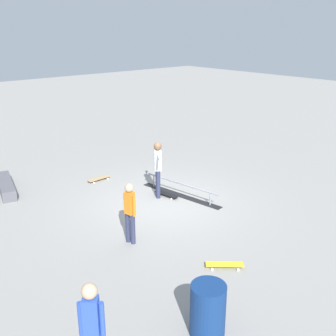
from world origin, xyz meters
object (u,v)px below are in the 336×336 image
(skateboard_main, at_px, (167,194))
(loose_skateboard_yellow, at_px, (225,264))
(grind_rail, at_px, (180,190))
(trash_bin, at_px, (208,310))
(loose_skateboard_natural, at_px, (99,178))
(skate_ledge, at_px, (6,186))
(skater_main, at_px, (158,166))
(bystander_blue_shirt, at_px, (92,328))
(bystander_orange_shirt, at_px, (130,210))

(skateboard_main, relative_size, loose_skateboard_yellow, 1.14)
(grind_rail, xyz_separation_m, trash_bin, (-4.57, 3.64, 0.29))
(loose_skateboard_natural, height_order, trash_bin, trash_bin)
(skate_ledge, relative_size, skater_main, 1.17)
(skateboard_main, bearing_deg, trash_bin, 136.46)
(skater_main, relative_size, bystander_blue_shirt, 1.03)
(bystander_blue_shirt, distance_m, trash_bin, 1.99)
(skater_main, relative_size, trash_bin, 1.80)
(skater_main, relative_size, skateboard_main, 2.06)
(bystander_blue_shirt, bearing_deg, skate_ledge, -60.30)
(skate_ledge, relative_size, bystander_blue_shirt, 1.21)
(grind_rail, xyz_separation_m, loose_skateboard_yellow, (-3.46, 1.93, -0.11))
(skateboard_main, height_order, loose_skateboard_yellow, same)
(loose_skateboard_yellow, bearing_deg, loose_skateboard_natural, -54.13)
(bystander_orange_shirt, bearing_deg, skater_main, -67.91)
(skater_main, bearing_deg, grind_rail, 90.33)
(skater_main, distance_m, bystander_orange_shirt, 2.78)
(bystander_blue_shirt, xyz_separation_m, trash_bin, (-0.42, -1.90, -0.46))
(grind_rail, xyz_separation_m, skater_main, (0.37, 0.58, 0.80))
(loose_skateboard_natural, bearing_deg, bystander_orange_shirt, -114.48)
(loose_skateboard_yellow, bearing_deg, bystander_orange_shirt, -25.39)
(loose_skateboard_natural, bearing_deg, skate_ledge, 154.29)
(bystander_orange_shirt, bearing_deg, bystander_blue_shirt, 121.81)
(skate_ledge, bearing_deg, loose_skateboard_natural, -113.31)
(trash_bin, bearing_deg, grind_rail, -38.55)
(skateboard_main, bearing_deg, grind_rail, -130.83)
(skater_main, distance_m, bystander_blue_shirt, 6.71)
(trash_bin, bearing_deg, loose_skateboard_natural, -18.67)
(skate_ledge, xyz_separation_m, bystander_blue_shirt, (-8.00, 1.71, 0.76))
(skate_ledge, bearing_deg, grind_rail, -135.11)
(skate_ledge, height_order, skater_main, skater_main)
(skater_main, height_order, bystander_blue_shirt, skater_main)
(skater_main, bearing_deg, skate_ledge, -103.83)
(skateboard_main, bearing_deg, skater_main, 46.64)
(grind_rail, bearing_deg, skate_ledge, 36.71)
(skate_ledge, bearing_deg, skateboard_main, -136.22)
(skate_ledge, bearing_deg, trash_bin, -178.71)
(skateboard_main, bearing_deg, bystander_blue_shirt, 121.07)
(skater_main, relative_size, loose_skateboard_yellow, 2.34)
(bystander_blue_shirt, relative_size, loose_skateboard_natural, 2.03)
(bystander_blue_shirt, height_order, trash_bin, bystander_blue_shirt)
(skate_ledge, xyz_separation_m, loose_skateboard_yellow, (-7.30, -1.90, -0.09))
(grind_rail, distance_m, bystander_blue_shirt, 6.96)
(skate_ledge, distance_m, loose_skateboard_natural, 2.88)
(grind_rail, distance_m, loose_skateboard_natural, 2.95)
(loose_skateboard_natural, xyz_separation_m, trash_bin, (-7.27, 2.46, 0.40))
(skateboard_main, height_order, trash_bin, trash_bin)
(grind_rail, height_order, skate_ledge, grind_rail)
(grind_rail, relative_size, skater_main, 1.71)
(skate_ledge, bearing_deg, bystander_blue_shirt, 167.95)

